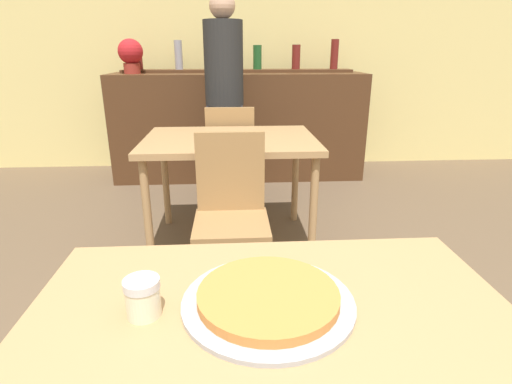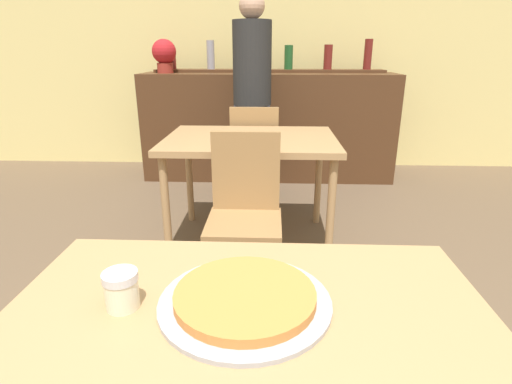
% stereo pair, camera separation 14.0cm
% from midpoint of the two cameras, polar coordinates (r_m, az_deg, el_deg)
% --- Properties ---
extents(wall_back, '(8.00, 0.05, 2.80)m').
position_cam_midpoint_polar(wall_back, '(4.74, 2.86, 20.66)').
color(wall_back, '#EAD684').
rests_on(wall_back, ground_plane).
extents(dining_table_near, '(1.14, 0.71, 0.74)m').
position_cam_midpoint_polar(dining_table_near, '(1.01, 3.03, -20.84)').
color(dining_table_near, '#A87F51').
rests_on(dining_table_near, ground_plane).
extents(dining_table_far, '(1.13, 0.84, 0.76)m').
position_cam_midpoint_polar(dining_table_far, '(2.70, 0.74, 6.12)').
color(dining_table_far, '#A87F51').
rests_on(dining_table_far, ground_plane).
extents(bar_counter, '(2.60, 0.56, 1.09)m').
position_cam_midpoint_polar(bar_counter, '(4.31, 2.69, 9.35)').
color(bar_counter, '#4C2D19').
rests_on(bar_counter, ground_plane).
extents(bar_back_shelf, '(2.39, 0.24, 0.35)m').
position_cam_midpoint_polar(bar_back_shelf, '(4.38, 3.19, 17.67)').
color(bar_back_shelf, '#4C2D19').
rests_on(bar_back_shelf, bar_counter).
extents(chair_far_side_front, '(0.40, 0.40, 0.90)m').
position_cam_midpoint_polar(chair_far_side_front, '(2.19, 0.24, -1.82)').
color(chair_far_side_front, olive).
rests_on(chair_far_side_front, ground_plane).
extents(chair_far_side_back, '(0.40, 0.40, 0.90)m').
position_cam_midpoint_polar(chair_far_side_back, '(3.31, 1.04, 5.62)').
color(chair_far_side_back, olive).
rests_on(chair_far_side_back, ground_plane).
extents(pizza_tray, '(0.41, 0.41, 0.04)m').
position_cam_midpoint_polar(pizza_tray, '(0.98, 2.68, -15.05)').
color(pizza_tray, '#A3A3A8').
rests_on(pizza_tray, dining_table_near).
extents(cheese_shaker, '(0.08, 0.08, 0.09)m').
position_cam_midpoint_polar(cheese_shaker, '(0.98, -14.73, -13.46)').
color(cheese_shaker, beige).
rests_on(cheese_shaker, dining_table_near).
extents(person_standing, '(0.34, 0.34, 1.77)m').
position_cam_midpoint_polar(person_standing, '(3.68, 0.58, 14.21)').
color(person_standing, '#2D2D38').
rests_on(person_standing, ground_plane).
extents(potted_plant, '(0.24, 0.24, 0.33)m').
position_cam_midpoint_polar(potted_plant, '(4.31, -12.03, 18.72)').
color(potted_plant, maroon).
rests_on(potted_plant, bar_counter).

